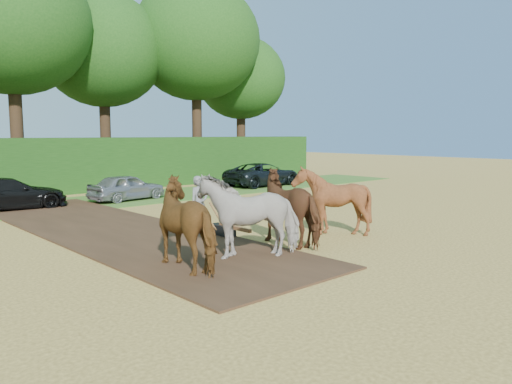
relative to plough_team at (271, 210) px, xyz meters
The scene contains 5 objects.
ground 4.04m from the plough_team, 155.50° to the right, with size 120.00×120.00×0.00m, color gold.
earth_strip 5.86m from the plough_team, 110.75° to the left, with size 4.50×17.00×0.05m, color #472D1C.
grass_verge 12.93m from the plough_team, 105.95° to the left, with size 50.00×5.00×0.03m, color #38601E.
plough_team is the anchor object (origin of this frame).
parked_cars 12.99m from the plough_team, 106.01° to the left, with size 35.11×3.07×1.45m.
Camera 1 is at (-6.07, -8.30, 3.22)m, focal length 35.00 mm.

